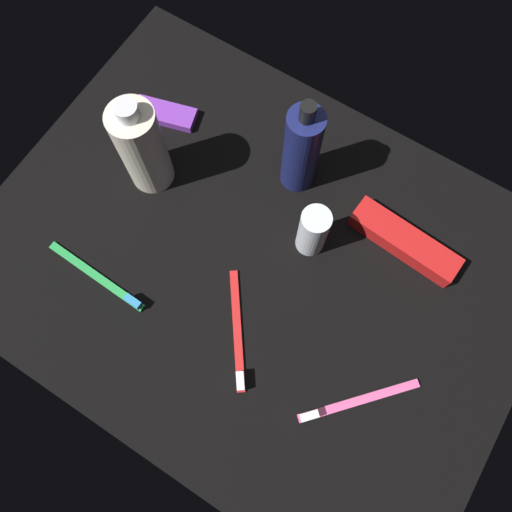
# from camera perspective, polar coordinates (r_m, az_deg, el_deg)

# --- Properties ---
(ground_plane) EXTENTS (0.84, 0.64, 0.01)m
(ground_plane) POSITION_cam_1_polar(r_m,az_deg,el_deg) (0.78, 0.00, -0.80)
(ground_plane) COLOR black
(lotion_bottle) EXTENTS (0.05, 0.05, 0.20)m
(lotion_bottle) POSITION_cam_1_polar(r_m,az_deg,el_deg) (0.75, 5.17, 11.89)
(lotion_bottle) COLOR navy
(lotion_bottle) RESTS_ON ground_plane
(bodywash_bottle) EXTENTS (0.07, 0.07, 0.19)m
(bodywash_bottle) POSITION_cam_1_polar(r_m,az_deg,el_deg) (0.77, -12.81, 11.94)
(bodywash_bottle) COLOR silver
(bodywash_bottle) RESTS_ON ground_plane
(deodorant_stick) EXTENTS (0.04, 0.04, 0.10)m
(deodorant_stick) POSITION_cam_1_polar(r_m,az_deg,el_deg) (0.74, 6.47, 2.81)
(deodorant_stick) COLOR silver
(deodorant_stick) RESTS_ON ground_plane
(toothbrush_pink) EXTENTS (0.13, 0.14, 0.02)m
(toothbrush_pink) POSITION_cam_1_polar(r_m,az_deg,el_deg) (0.75, 10.82, -16.05)
(toothbrush_pink) COLOR #E55999
(toothbrush_pink) RESTS_ON ground_plane
(toothbrush_green) EXTENTS (0.18, 0.02, 0.02)m
(toothbrush_green) POSITION_cam_1_polar(r_m,az_deg,el_deg) (0.80, -17.14, -2.57)
(toothbrush_green) COLOR green
(toothbrush_green) RESTS_ON ground_plane
(toothbrush_red) EXTENTS (0.12, 0.15, 0.02)m
(toothbrush_red) POSITION_cam_1_polar(r_m,az_deg,el_deg) (0.74, -2.10, -9.14)
(toothbrush_red) COLOR red
(toothbrush_red) RESTS_ON ground_plane
(toothpaste_box_red) EXTENTS (0.18, 0.06, 0.03)m
(toothpaste_box_red) POSITION_cam_1_polar(r_m,az_deg,el_deg) (0.80, 16.47, 1.60)
(toothpaste_box_red) COLOR red
(toothpaste_box_red) RESTS_ON ground_plane
(snack_bar_purple) EXTENTS (0.11, 0.07, 0.01)m
(snack_bar_purple) POSITION_cam_1_polar(r_m,az_deg,el_deg) (0.89, -10.28, 15.62)
(snack_bar_purple) COLOR purple
(snack_bar_purple) RESTS_ON ground_plane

